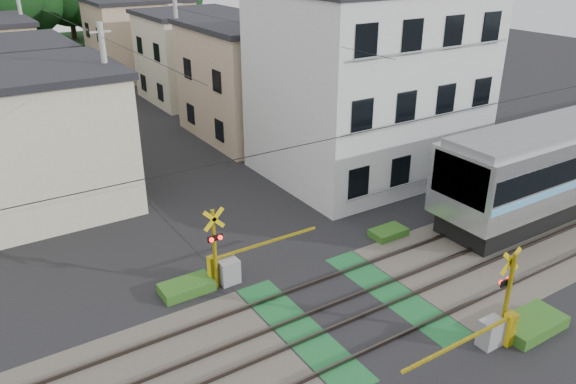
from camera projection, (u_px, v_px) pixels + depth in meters
ground at (348, 311)px, 18.36m from camera, size 120.00×120.00×0.00m
track_bed at (348, 310)px, 18.34m from camera, size 120.00×120.00×0.14m
crossing_signal_near at (495, 326)px, 16.53m from camera, size 4.74×0.65×3.09m
crossing_signal_far at (226, 265)px, 19.61m from camera, size 4.74×0.65×3.09m
apartment_block at (368, 82)px, 27.95m from camera, size 10.20×8.36×9.30m
houses_row at (110, 71)px, 37.09m from camera, size 22.07×31.35×6.80m
tree_hill at (29, 0)px, 53.34m from camera, size 40.00×13.37×11.98m
catenary at (486, 170)px, 19.83m from camera, size 60.00×5.04×7.00m
utility_poles at (101, 68)px, 33.87m from camera, size 7.90×42.00×8.00m
pedestrian at (103, 91)px, 41.75m from camera, size 0.76×0.65×1.77m
weed_patches at (391, 291)px, 19.08m from camera, size 10.25×8.80×0.40m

